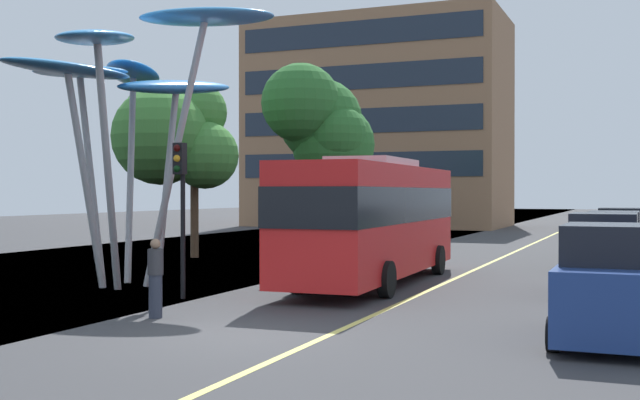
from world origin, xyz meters
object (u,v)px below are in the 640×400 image
Objects in this scene: car_parked_far at (614,243)px; car_side_street at (621,235)px; leaf_sculpture at (133,73)px; traffic_light_kerb_far at (286,203)px; car_parked_near at (612,287)px; red_bus at (374,215)px; car_parked_mid at (604,257)px; traffic_light_island_mid at (308,193)px; pedestrian at (155,278)px; traffic_light_kerb_near at (181,186)px.

car_parked_far is 5.59m from car_side_street.
leaf_sculpture is 6.04m from traffic_light_kerb_far.
leaf_sculpture is 2.86× the size of traffic_light_kerb_far.
leaf_sculpture reaches higher than car_parked_near.
leaf_sculpture is 2.39× the size of car_parked_near.
leaf_sculpture reaches higher than red_bus.
car_parked_far is at bearing 37.96° from leaf_sculpture.
car_parked_mid reaches higher than car_parked_near.
leaf_sculpture is 17.02m from car_parked_far.
car_side_street is at bearing 52.69° from traffic_light_kerb_far.
leaf_sculpture is at bearing -117.84° from traffic_light_island_mid.
leaf_sculpture is at bearing -168.36° from car_parked_mid.
car_parked_mid is 7.33m from car_parked_far.
car_parked_near is 9.28m from pedestrian.
leaf_sculpture is 2.38× the size of car_parked_mid.
car_parked_far is 2.45× the size of pedestrian.
pedestrian is (4.00, -4.77, -5.33)m from leaf_sculpture.
car_parked_mid is (9.38, -0.57, -1.36)m from traffic_light_kerb_far.
car_parked_mid reaches higher than car_side_street.
car_side_street reaches higher than car_parked_far.
traffic_light_kerb_far is 1.92× the size of pedestrian.
red_bus is 6.34× the size of pedestrian.
leaf_sculpture reaches higher than traffic_light_island_mid.
traffic_light_kerb_far reaches higher than car_side_street.
traffic_light_kerb_far is at bearing 43.15° from leaf_sculpture.
car_parked_near is (10.39, -2.11, -1.86)m from traffic_light_kerb_near.
traffic_light_kerb_near is at bearing -34.32° from leaf_sculpture.
car_parked_mid is at bearing 93.88° from car_parked_near.
traffic_light_island_mid is 13.94m from car_side_street.
traffic_light_kerb_far is 9.49m from car_parked_mid.
red_bus is 6.58m from car_parked_mid.
car_side_street is at bearing 62.32° from red_bus.
leaf_sculpture is 8.20m from pedestrian.
leaf_sculpture is at bearing -136.85° from traffic_light_kerb_far.
traffic_light_kerb_far is 0.78× the size of car_parked_far.
car_parked_near is at bearing 4.35° from pedestrian.
traffic_light_kerb_far is 0.83× the size of car_parked_near.
car_parked_far is at bearing 50.28° from traffic_light_kerb_near.
car_parked_mid is at bearing -4.43° from red_bus.
red_bus is 8.19m from leaf_sculpture.
traffic_light_island_mid is 10.74m from pedestrian.
leaf_sculpture is 14.80m from car_parked_near.
car_parked_mid is at bearing 40.09° from pedestrian.
car_parked_mid is 2.31× the size of pedestrian.
traffic_light_kerb_far is (3.42, 3.21, -3.80)m from leaf_sculpture.
car_parked_near is at bearing -86.12° from car_parked_mid.
red_bus is 8.32m from pedestrian.
car_parked_far is (-0.49, 14.03, -0.04)m from car_parked_near.
leaf_sculpture is 20.82m from car_side_street.
leaf_sculpture reaches higher than car_parked_far.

